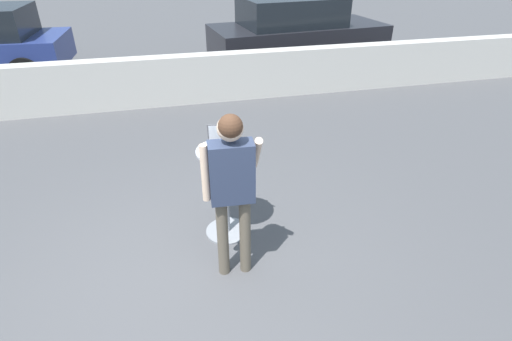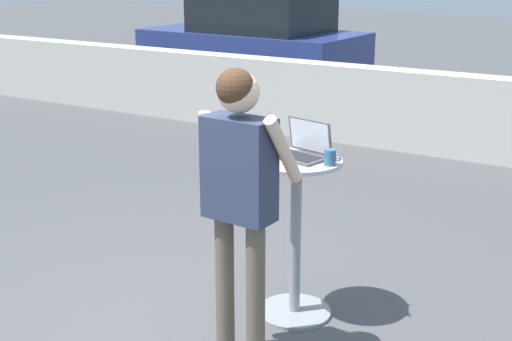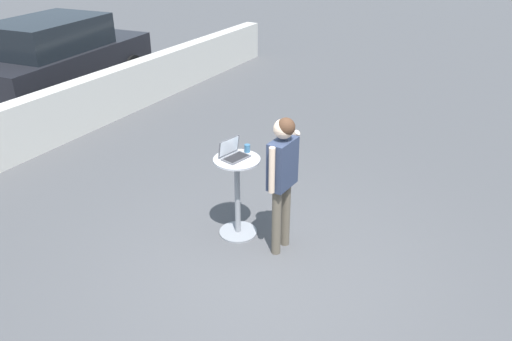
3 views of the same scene
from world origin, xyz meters
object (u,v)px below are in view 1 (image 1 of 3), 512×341
at_px(standing_person, 232,179).
at_px(cafe_table, 225,189).
at_px(laptop, 223,143).
at_px(parked_car_near_street, 296,32).
at_px(coffee_mug, 246,144).

bearing_deg(standing_person, cafe_table, 87.09).
relative_size(cafe_table, laptop, 2.85).
height_order(cafe_table, standing_person, standing_person).
bearing_deg(laptop, standing_person, -93.54).
distance_m(cafe_table, laptop, 0.53).
bearing_deg(parked_car_near_street, coffee_mug, -113.01).
height_order(standing_person, parked_car_near_street, standing_person).
distance_m(standing_person, parked_car_near_street, 7.77).
xyz_separation_m(laptop, standing_person, (-0.04, -0.68, -0.02)).
height_order(coffee_mug, parked_car_near_street, parked_car_near_street).
height_order(cafe_table, laptop, laptop).
distance_m(laptop, standing_person, 0.68).
bearing_deg(coffee_mug, laptop, 163.10).
distance_m(laptop, coffee_mug, 0.23).
bearing_deg(cafe_table, coffee_mug, -3.33).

